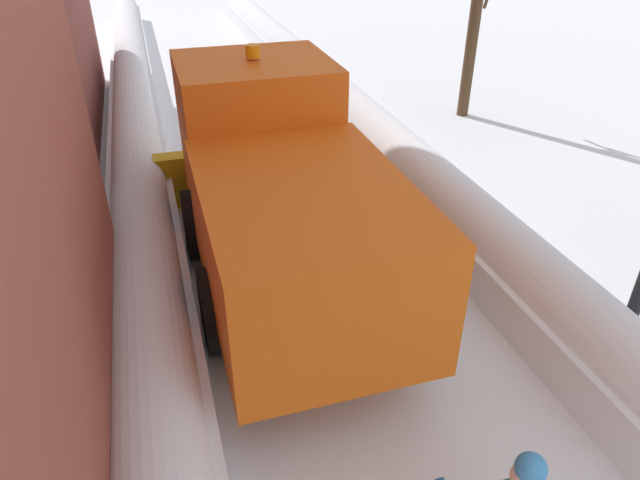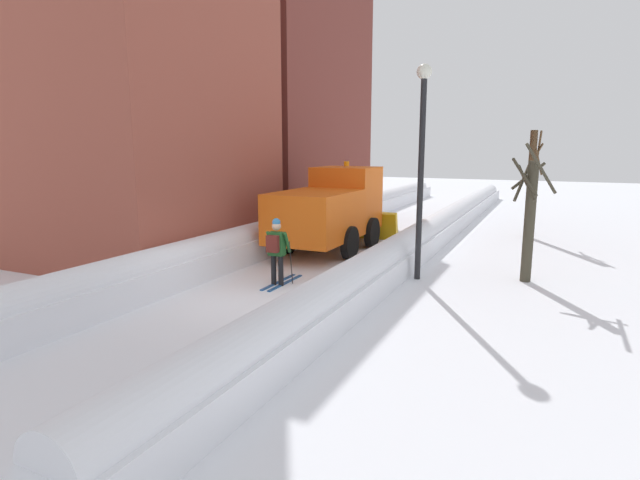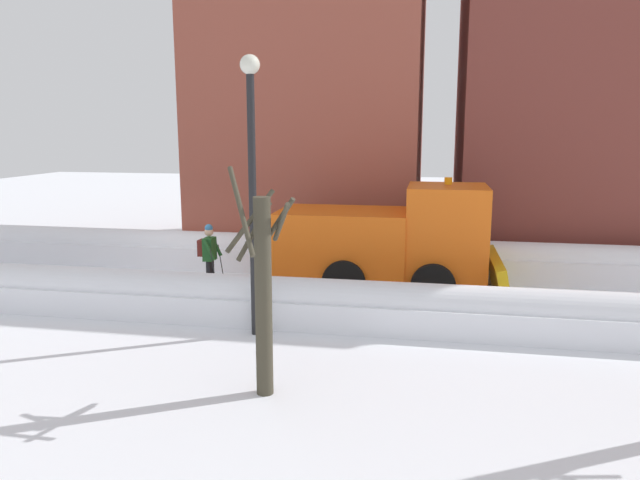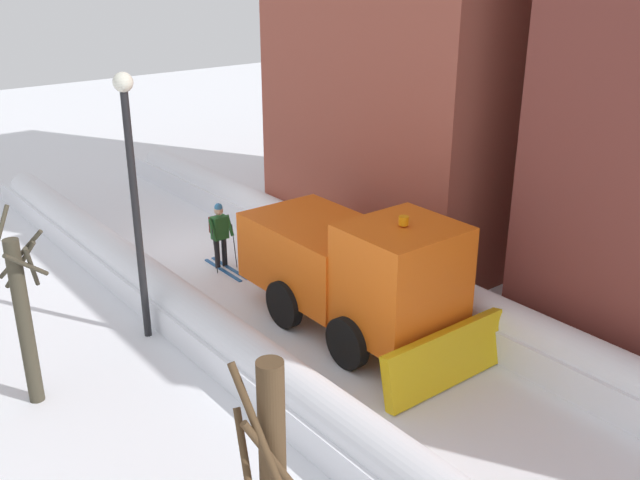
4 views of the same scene
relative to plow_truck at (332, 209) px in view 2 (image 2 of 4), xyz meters
The scene contains 10 objects.
ground_plane 3.93m from the plow_truck, 81.22° to the left, with size 80.00×80.00×0.00m, color white.
snowbank_left 4.17m from the plow_truck, 117.68° to the left, with size 1.10×36.00×1.16m.
snowbank_right 4.79m from the plow_truck, 50.18° to the left, with size 1.10×36.00×1.08m.
building_brick_mid 10.35m from the plow_truck, 132.71° to the left, with size 7.30×10.08×11.96m.
plow_truck is the anchor object (origin of this frame).
skier 4.94m from the plow_truck, 83.47° to the right, with size 0.62×1.80×1.81m.
traffic_light_pole 4.76m from the plow_truck, 128.51° to the right, with size 0.28×0.42×4.33m.
street_lamp 5.08m from the plow_truck, 35.00° to the right, with size 0.40×0.40×5.77m.
bare_tree_near 6.74m from the plow_truck, 14.28° to the right, with size 1.18×1.12×3.75m.
bare_tree_mid 8.55m from the plow_truck, 43.26° to the left, with size 0.61×0.88×4.29m.
Camera 2 is at (6.53, -9.85, 3.64)m, focal length 28.41 mm.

